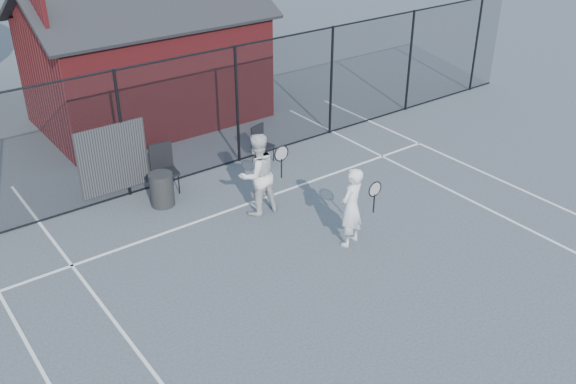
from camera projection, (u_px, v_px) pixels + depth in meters
ground at (335, 265)px, 12.38m from camera, size 80.00×80.00×0.00m
court_lines at (383, 299)px, 11.44m from camera, size 11.02×18.00×0.01m
fence at (190, 120)px, 15.05m from camera, size 22.04×3.00×3.00m
clubhouse at (147, 65)px, 18.21m from camera, size 6.50×4.36×4.19m
player_front at (351, 207)px, 12.65m from camera, size 0.80×0.64×1.69m
player_back at (257, 174)px, 13.70m from camera, size 1.01×0.75×1.86m
chair_left at (165, 170)px, 14.70m from camera, size 0.62×0.64×1.13m
chair_right at (263, 145)px, 16.17m from camera, size 0.55×0.56×0.93m
waste_bin at (162, 190)px, 14.25m from camera, size 0.63×0.63×0.78m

